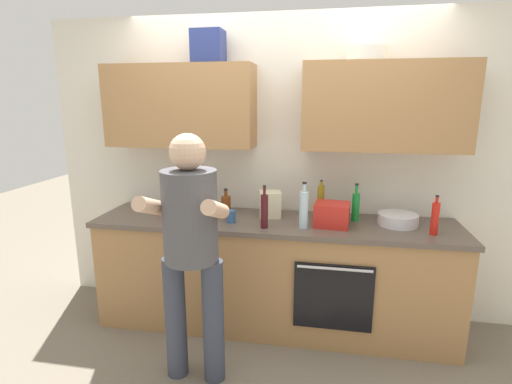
{
  "coord_description": "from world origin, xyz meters",
  "views": [
    {
      "loc": [
        0.39,
        -2.92,
        1.83
      ],
      "look_at": [
        -0.12,
        -0.1,
        1.15
      ],
      "focal_mm": 27.49,
      "sensor_mm": 36.0,
      "label": 1
    }
  ],
  "objects_px": {
    "cup_ceramic": "(160,209)",
    "grocery_bag_produce": "(198,205)",
    "bottle_hotsauce": "(435,218)",
    "bottle_vinegar": "(226,204)",
    "cup_tea": "(231,216)",
    "mixing_bowl": "(398,219)",
    "person_standing": "(191,241)",
    "bottle_soda": "(356,206)",
    "grocery_bag_crisps": "(332,214)",
    "bottle_wine": "(264,211)",
    "grocery_bag_rice": "(270,204)",
    "bottle_water": "(304,209)",
    "bottle_oil": "(321,201)"
  },
  "relations": [
    {
      "from": "bottle_oil",
      "to": "bottle_soda",
      "type": "distance_m",
      "value": 0.27
    },
    {
      "from": "bottle_vinegar",
      "to": "cup_ceramic",
      "type": "xyz_separation_m",
      "value": [
        -0.53,
        -0.12,
        -0.03
      ]
    },
    {
      "from": "bottle_oil",
      "to": "grocery_bag_rice",
      "type": "distance_m",
      "value": 0.41
    },
    {
      "from": "cup_ceramic",
      "to": "grocery_bag_produce",
      "type": "xyz_separation_m",
      "value": [
        0.32,
        0.02,
        0.04
      ]
    },
    {
      "from": "bottle_vinegar",
      "to": "grocery_bag_rice",
      "type": "height_order",
      "value": "bottle_vinegar"
    },
    {
      "from": "bottle_hotsauce",
      "to": "grocery_bag_produce",
      "type": "distance_m",
      "value": 1.78
    },
    {
      "from": "bottle_wine",
      "to": "cup_tea",
      "type": "height_order",
      "value": "bottle_wine"
    },
    {
      "from": "bottle_oil",
      "to": "cup_ceramic",
      "type": "xyz_separation_m",
      "value": [
        -1.3,
        -0.16,
        -0.08
      ]
    },
    {
      "from": "cup_ceramic",
      "to": "grocery_bag_crisps",
      "type": "distance_m",
      "value": 1.39
    },
    {
      "from": "mixing_bowl",
      "to": "grocery_bag_crisps",
      "type": "distance_m",
      "value": 0.51
    },
    {
      "from": "bottle_water",
      "to": "cup_ceramic",
      "type": "bearing_deg",
      "value": 173.69
    },
    {
      "from": "cup_tea",
      "to": "mixing_bowl",
      "type": "bearing_deg",
      "value": 7.53
    },
    {
      "from": "person_standing",
      "to": "bottle_soda",
      "type": "bearing_deg",
      "value": 38.71
    },
    {
      "from": "bottle_vinegar",
      "to": "cup_ceramic",
      "type": "distance_m",
      "value": 0.54
    },
    {
      "from": "bottle_hotsauce",
      "to": "mixing_bowl",
      "type": "xyz_separation_m",
      "value": [
        -0.21,
        0.18,
        -0.08
      ]
    },
    {
      "from": "mixing_bowl",
      "to": "grocery_bag_crisps",
      "type": "bearing_deg",
      "value": -167.36
    },
    {
      "from": "cup_tea",
      "to": "grocery_bag_crisps",
      "type": "distance_m",
      "value": 0.77
    },
    {
      "from": "mixing_bowl",
      "to": "bottle_hotsauce",
      "type": "bearing_deg",
      "value": -40.51
    },
    {
      "from": "bottle_oil",
      "to": "grocery_bag_produce",
      "type": "xyz_separation_m",
      "value": [
        -0.98,
        -0.14,
        -0.04
      ]
    },
    {
      "from": "cup_tea",
      "to": "grocery_bag_crisps",
      "type": "relative_size",
      "value": 0.38
    },
    {
      "from": "mixing_bowl",
      "to": "person_standing",
      "type": "bearing_deg",
      "value": -149.87
    },
    {
      "from": "cup_ceramic",
      "to": "mixing_bowl",
      "type": "relative_size",
      "value": 0.35
    },
    {
      "from": "bottle_vinegar",
      "to": "grocery_bag_rice",
      "type": "bearing_deg",
      "value": -2.85
    },
    {
      "from": "bottle_oil",
      "to": "bottle_water",
      "type": "bearing_deg",
      "value": -111.79
    },
    {
      "from": "grocery_bag_produce",
      "to": "cup_tea",
      "type": "bearing_deg",
      "value": -21.81
    },
    {
      "from": "bottle_wine",
      "to": "bottle_water",
      "type": "bearing_deg",
      "value": 10.11
    },
    {
      "from": "bottle_water",
      "to": "cup_ceramic",
      "type": "height_order",
      "value": "bottle_water"
    },
    {
      "from": "bottle_wine",
      "to": "grocery_bag_crisps",
      "type": "height_order",
      "value": "bottle_wine"
    },
    {
      "from": "bottle_water",
      "to": "grocery_bag_rice",
      "type": "height_order",
      "value": "bottle_water"
    },
    {
      "from": "bottle_water",
      "to": "grocery_bag_rice",
      "type": "bearing_deg",
      "value": 140.45
    },
    {
      "from": "cup_tea",
      "to": "mixing_bowl",
      "type": "relative_size",
      "value": 0.32
    },
    {
      "from": "bottle_wine",
      "to": "grocery_bag_produce",
      "type": "xyz_separation_m",
      "value": [
        -0.58,
        0.21,
        -0.04
      ]
    },
    {
      "from": "bottle_water",
      "to": "bottle_soda",
      "type": "relative_size",
      "value": 1.17
    },
    {
      "from": "cup_ceramic",
      "to": "grocery_bag_rice",
      "type": "relative_size",
      "value": 0.49
    },
    {
      "from": "bottle_water",
      "to": "cup_ceramic",
      "type": "relative_size",
      "value": 3.4
    },
    {
      "from": "bottle_hotsauce",
      "to": "bottle_vinegar",
      "type": "height_order",
      "value": "bottle_hotsauce"
    },
    {
      "from": "person_standing",
      "to": "mixing_bowl",
      "type": "distance_m",
      "value": 1.58
    },
    {
      "from": "bottle_hotsauce",
      "to": "mixing_bowl",
      "type": "distance_m",
      "value": 0.29
    },
    {
      "from": "bottle_oil",
      "to": "mixing_bowl",
      "type": "distance_m",
      "value": 0.6
    },
    {
      "from": "grocery_bag_produce",
      "to": "grocery_bag_crisps",
      "type": "height_order",
      "value": "grocery_bag_produce"
    },
    {
      "from": "bottle_vinegar",
      "to": "cup_ceramic",
      "type": "bearing_deg",
      "value": -166.97
    },
    {
      "from": "bottle_hotsauce",
      "to": "cup_ceramic",
      "type": "bearing_deg",
      "value": 176.89
    },
    {
      "from": "mixing_bowl",
      "to": "grocery_bag_produce",
      "type": "xyz_separation_m",
      "value": [
        -1.56,
        -0.04,
        0.05
      ]
    },
    {
      "from": "bottle_hotsauce",
      "to": "grocery_bag_produce",
      "type": "relative_size",
      "value": 1.34
    },
    {
      "from": "bottle_hotsauce",
      "to": "mixing_bowl",
      "type": "relative_size",
      "value": 0.96
    },
    {
      "from": "person_standing",
      "to": "bottle_hotsauce",
      "type": "relative_size",
      "value": 5.78
    },
    {
      "from": "bottle_oil",
      "to": "mixing_bowl",
      "type": "bearing_deg",
      "value": -9.14
    },
    {
      "from": "grocery_bag_produce",
      "to": "grocery_bag_rice",
      "type": "bearing_deg",
      "value": 7.86
    },
    {
      "from": "bottle_oil",
      "to": "bottle_wine",
      "type": "height_order",
      "value": "bottle_wine"
    },
    {
      "from": "person_standing",
      "to": "bottle_wine",
      "type": "height_order",
      "value": "person_standing"
    }
  ]
}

